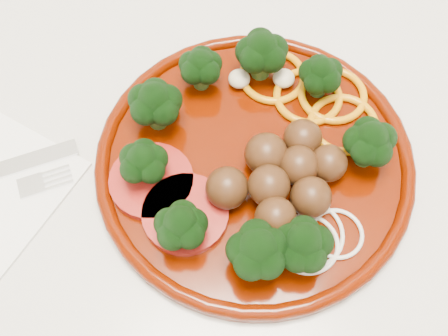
{
  "coord_description": "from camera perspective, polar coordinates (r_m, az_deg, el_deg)",
  "views": [
    {
      "loc": [
        0.2,
        1.43,
        1.37
      ],
      "look_at": [
        0.23,
        1.67,
        0.92
      ],
      "focal_mm": 45.0,
      "sensor_mm": 36.0,
      "label": 1
    }
  ],
  "objects": [
    {
      "name": "counter",
      "position": [
        0.99,
        -13.81,
        -12.46
      ],
      "size": [
        2.4,
        0.6,
        0.9
      ],
      "color": "silver",
      "rests_on": "ground"
    },
    {
      "name": "plate",
      "position": [
        0.52,
        3.17,
        1.16
      ],
      "size": [
        0.3,
        0.3,
        0.06
      ],
      "rotation": [
        0.0,
        0.0,
        0.44
      ],
      "color": "#470D00",
      "rests_on": "counter"
    }
  ]
}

